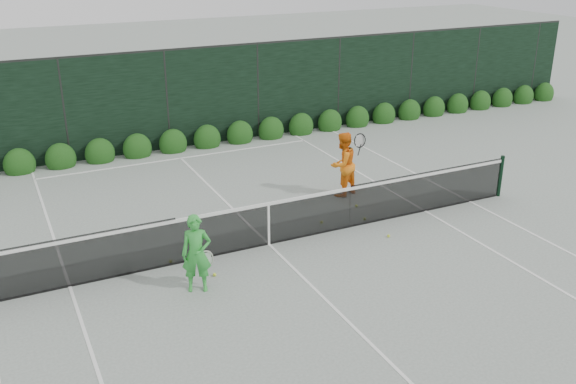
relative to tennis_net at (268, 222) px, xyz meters
name	(u,v)px	position (x,y,z in m)	size (l,w,h in m)	color
ground	(269,244)	(0.02, 0.00, -0.53)	(80.00, 80.00, 0.00)	gray
tennis_net	(268,222)	(0.00, 0.00, 0.00)	(12.90, 0.10, 1.07)	black
player_woman	(197,254)	(-1.93, -1.15, 0.22)	(0.67, 0.52, 1.50)	green
player_man	(343,164)	(2.88, 1.79, 0.29)	(0.98, 0.85, 1.65)	orange
court_lines	(269,244)	(0.02, 0.00, -0.53)	(11.03, 23.83, 0.01)	white
windscreen_fence	(333,228)	(0.02, -2.71, 0.98)	(32.00, 21.07, 3.06)	black
hedge_row	(173,144)	(0.02, 7.15, -0.30)	(31.66, 0.65, 0.94)	#153A0F
tennis_balls	(308,234)	(0.97, 0.01, -0.50)	(4.97, 1.83, 0.07)	#D3E933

